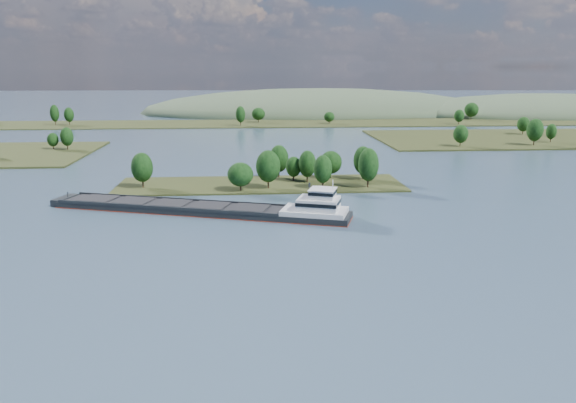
{
  "coord_description": "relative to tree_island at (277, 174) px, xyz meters",
  "views": [
    {
      "loc": [
        -4.48,
        -14.36,
        40.81
      ],
      "look_at": [
        6.06,
        130.0,
        6.0
      ],
      "focal_mm": 35.0,
      "sensor_mm": 36.0,
      "label": 1
    }
  ],
  "objects": [
    {
      "name": "hill_east",
      "position": [
        254.05,
        290.85,
        -4.33
      ],
      "size": [
        260.0,
        140.0,
        36.0
      ],
      "primitive_type": "ellipsoid",
      "color": "#3C4E35",
      "rests_on": "ground"
    },
    {
      "name": "hill_west",
      "position": [
        54.05,
        320.85,
        -4.33
      ],
      "size": [
        320.0,
        160.0,
        44.0
      ],
      "primitive_type": "ellipsoid",
      "color": "#3C4E35",
      "rests_on": "ground"
    },
    {
      "name": "back_shoreline",
      "position": [
        3.28,
        220.75,
        -3.57
      ],
      "size": [
        900.0,
        60.0,
        15.51
      ],
      "color": "#282F14",
      "rests_on": "ground"
    },
    {
      "name": "ground",
      "position": [
        -5.95,
        -59.15,
        -4.33
      ],
      "size": [
        1800.0,
        1800.0,
        0.0
      ],
      "primitive_type": "plane",
      "color": "#3D5569",
      "rests_on": "ground"
    },
    {
      "name": "cargo_barge",
      "position": [
        -19.3,
        -37.32,
        -2.81
      ],
      "size": [
        88.27,
        37.71,
        12.09
      ],
      "color": "black",
      "rests_on": "ground"
    },
    {
      "name": "tree_island",
      "position": [
        0.0,
        0.0,
        0.0
      ],
      "size": [
        100.0,
        30.38,
        14.82
      ],
      "color": "#282F14",
      "rests_on": "ground"
    }
  ]
}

